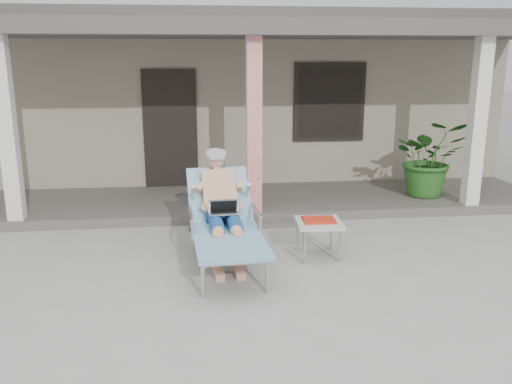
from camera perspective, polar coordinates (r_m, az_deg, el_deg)
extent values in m
plane|color=#9E9E99|center=(6.39, 2.01, -8.69)|extent=(60.00, 60.00, 0.00)
cube|color=gray|center=(12.39, -2.53, 9.64)|extent=(10.00, 5.00, 3.00)
cube|color=#474442|center=(12.37, -2.62, 17.28)|extent=(10.40, 5.40, 0.30)
cube|color=black|center=(9.88, -8.99, 6.56)|extent=(0.95, 0.06, 2.10)
cube|color=black|center=(10.14, 7.73, 9.36)|extent=(1.20, 0.06, 1.30)
cube|color=black|center=(10.14, 7.74, 9.36)|extent=(1.32, 0.05, 1.42)
cube|color=#605B56|center=(9.19, -0.81, -1.00)|extent=(10.00, 2.00, 0.15)
cube|color=silver|center=(8.44, -24.68, 5.90)|extent=(0.22, 0.22, 2.61)
cube|color=red|center=(8.09, -0.22, 6.89)|extent=(0.22, 0.22, 2.61)
cube|color=silver|center=(9.17, 22.24, 6.71)|extent=(0.22, 0.22, 2.61)
cube|color=#474442|center=(8.87, -0.88, 16.76)|extent=(10.00, 2.30, 0.24)
cube|color=#605B56|center=(8.10, 0.04, -3.38)|extent=(2.00, 0.30, 0.07)
cylinder|color=#B7B7BC|center=(5.76, -5.62, -9.21)|extent=(0.05, 0.05, 0.41)
cylinder|color=#B7B7BC|center=(5.85, 1.23, -8.78)|extent=(0.05, 0.05, 0.41)
cylinder|color=#B7B7BC|center=(7.11, -6.58, -4.61)|extent=(0.05, 0.05, 0.41)
cylinder|color=#B7B7BC|center=(7.18, -1.05, -4.33)|extent=(0.05, 0.05, 0.41)
cube|color=#B7B7BC|center=(6.20, -2.86, -5.26)|extent=(0.77, 1.38, 0.03)
cube|color=#8CC5D8|center=(6.19, -2.87, -5.02)|extent=(0.88, 1.43, 0.04)
cube|color=#B7B7BC|center=(7.05, -3.91, -0.65)|extent=(0.72, 0.68, 0.54)
cube|color=#8CC5D8|center=(7.04, -3.92, -0.35)|extent=(0.84, 0.76, 0.61)
cylinder|color=#A3A2A5|center=(7.24, -4.26, 3.99)|extent=(0.28, 0.29, 0.14)
cube|color=silver|center=(6.58, -3.42, -2.13)|extent=(0.38, 0.28, 0.26)
cube|color=beige|center=(6.83, 6.65, -3.26)|extent=(0.59, 0.59, 0.04)
cylinder|color=#B7B7BC|center=(6.66, 5.15, -5.84)|extent=(0.04, 0.04, 0.42)
cylinder|color=#B7B7BC|center=(6.76, 8.88, -5.64)|extent=(0.04, 0.04, 0.42)
cylinder|color=#B7B7BC|center=(7.07, 4.41, -4.60)|extent=(0.04, 0.04, 0.42)
cylinder|color=#B7B7BC|center=(7.17, 7.93, -4.44)|extent=(0.04, 0.04, 0.42)
cube|color=red|center=(6.82, 6.66, -2.94)|extent=(0.41, 0.31, 0.03)
cube|color=black|center=(6.96, 6.38, -2.64)|extent=(0.39, 0.04, 0.04)
imported|color=#26591E|center=(9.60, 17.77, 3.42)|extent=(1.34, 1.22, 1.30)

